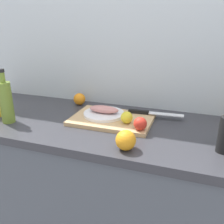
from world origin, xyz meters
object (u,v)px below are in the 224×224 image
(olive_oil_bottle, at_px, (6,101))
(cutting_board, at_px, (112,119))
(fish_fillet, at_px, (104,109))
(chef_knife, at_px, (148,113))
(lemon_0, at_px, (127,118))
(white_plate, at_px, (104,114))

(olive_oil_bottle, bearing_deg, cutting_board, 20.31)
(olive_oil_bottle, bearing_deg, fish_fillet, 24.20)
(chef_knife, distance_m, lemon_0, 0.17)
(olive_oil_bottle, bearing_deg, lemon_0, 13.12)
(cutting_board, bearing_deg, chef_knife, 32.41)
(chef_knife, bearing_deg, white_plate, -161.65)
(white_plate, height_order, lemon_0, lemon_0)
(fish_fillet, bearing_deg, white_plate, 0.00)
(cutting_board, xyz_separation_m, chef_knife, (0.17, 0.11, 0.02))
(cutting_board, relative_size, white_plate, 1.90)
(white_plate, bearing_deg, lemon_0, -23.95)
(lemon_0, relative_size, olive_oil_bottle, 0.22)
(cutting_board, distance_m, fish_fillet, 0.07)
(fish_fillet, bearing_deg, olive_oil_bottle, -155.80)
(cutting_board, height_order, fish_fillet, fish_fillet)
(white_plate, height_order, chef_knife, chef_knife)
(fish_fillet, bearing_deg, cutting_board, -18.11)
(chef_knife, distance_m, olive_oil_bottle, 0.73)
(cutting_board, height_order, lemon_0, lemon_0)
(white_plate, distance_m, chef_knife, 0.24)
(lemon_0, distance_m, olive_oil_bottle, 0.61)
(cutting_board, relative_size, chef_knife, 1.40)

